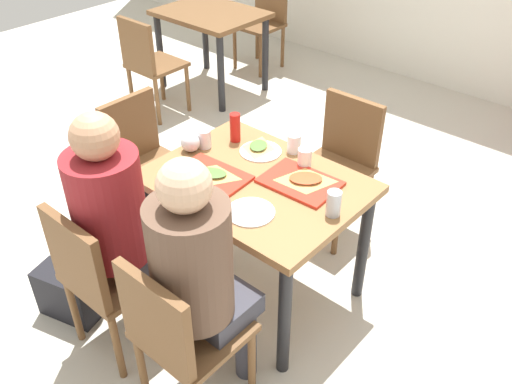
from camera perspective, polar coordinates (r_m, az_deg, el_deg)
ground_plane at (r=3.14m, az=0.00°, el=-9.84°), size 10.00×10.00×0.02m
main_table at (r=2.73m, az=0.00°, el=-0.56°), size 1.03×0.78×0.72m
chair_near_left at (r=2.59m, az=-15.85°, el=-8.13°), size 0.40×0.40×0.85m
chair_near_right at (r=2.29m, az=-8.14°, el=-14.25°), size 0.40×0.40×0.85m
chair_far_side at (r=3.32m, az=8.80°, el=3.63°), size 0.40×0.40×0.85m
chair_left_end at (r=3.36m, az=-11.63°, el=3.68°), size 0.40×0.40×0.85m
person_in_red at (r=2.49m, az=-14.17°, el=-2.41°), size 0.32×0.42×1.26m
person_in_brown_jacket at (r=2.17m, az=-5.92°, el=-7.98°), size 0.32×0.42×1.26m
tray_red_near at (r=2.69m, az=-4.79°, el=1.59°), size 0.38×0.28×0.02m
tray_red_far at (r=2.65m, az=4.59°, el=1.03°), size 0.37×0.28×0.02m
paper_plate_center at (r=2.89m, az=0.48°, el=4.25°), size 0.22×0.22×0.01m
paper_plate_near_edge at (r=2.46m, az=-0.56°, el=-2.10°), size 0.22×0.22×0.01m
pizza_slice_a at (r=2.68m, az=-4.70°, el=1.89°), size 0.26×0.23×0.02m
pizza_slice_b at (r=2.64m, az=5.17°, el=1.33°), size 0.28×0.26×0.02m
pizza_slice_c at (r=2.91m, az=0.25°, el=4.75°), size 0.20×0.22×0.02m
plastic_cup_a at (r=2.88m, az=3.95°, el=5.05°), size 0.07×0.07×0.10m
plastic_cup_b at (r=2.44m, az=-4.65°, el=-1.28°), size 0.07×0.07×0.10m
plastic_cup_c at (r=2.92m, az=-5.35°, el=5.53°), size 0.07×0.07×0.10m
plastic_cup_d at (r=2.76m, az=5.07°, el=3.54°), size 0.07×0.07×0.10m
soda_can at (r=2.44m, az=8.06°, el=-1.17°), size 0.07×0.07×0.12m
condiment_bottle at (r=2.96m, az=-2.18°, el=6.69°), size 0.06×0.06×0.16m
foil_bundle at (r=2.90m, az=-6.80°, el=5.11°), size 0.10×0.10×0.10m
handbag at (r=3.06m, az=-18.88°, el=-9.93°), size 0.35×0.24×0.28m
background_table at (r=5.12m, az=-4.68°, el=16.87°), size 0.90×0.70×0.72m
background_chair_near at (r=4.70m, az=-11.12°, el=13.23°), size 0.40×0.40×0.85m
background_chair_far at (r=5.66m, az=0.88°, el=17.67°), size 0.40×0.40×0.85m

